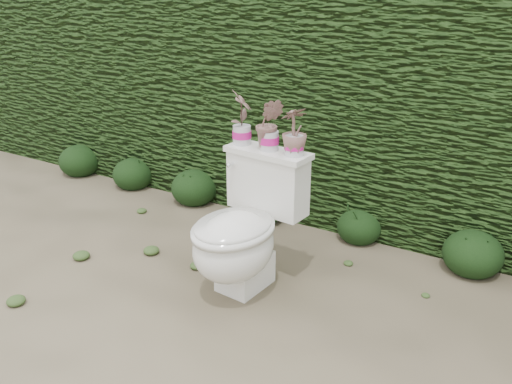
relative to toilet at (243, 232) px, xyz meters
The scene contains 12 objects.
ground 0.39m from the toilet, 69.84° to the right, with size 60.00×60.00×0.00m, color #7C7056.
hedge 1.51m from the toilet, 87.64° to the left, with size 8.00×1.00×1.60m, color #294818.
toilet is the anchor object (origin of this frame).
potted_plant_left 0.65m from the toilet, 122.11° to the left, with size 0.16×0.11×0.30m, color #246720.
potted_plant_center 0.61m from the toilet, 82.68° to the left, with size 0.15×0.12×0.28m, color #246720.
potted_plant_right 0.62m from the toilet, 48.80° to the left, with size 0.14×0.14×0.25m, color #246720.
liriope_clump_0 2.48m from the toilet, 158.93° to the left, with size 0.37×0.37×0.30m, color black.
liriope_clump_1 1.90m from the toilet, 151.82° to the left, with size 0.35×0.35×0.28m, color black.
liriope_clump_2 1.36m from the toilet, 138.78° to the left, with size 0.37×0.37×0.29m, color black.
liriope_clump_3 0.96m from the toilet, 113.36° to the left, with size 0.32×0.32×0.26m, color black.
liriope_clump_4 1.02m from the toilet, 69.09° to the left, with size 0.30×0.30×0.24m, color black.
liriope_clump_5 1.42m from the toilet, 38.59° to the left, with size 0.36×0.36×0.29m, color black.
Camera 1 is at (1.40, -2.13, 1.69)m, focal length 38.00 mm.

